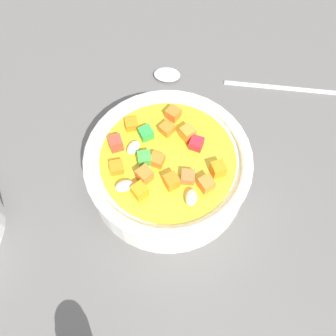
% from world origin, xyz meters
% --- Properties ---
extents(ground_plane, '(1.40, 1.40, 0.02)m').
position_xyz_m(ground_plane, '(0.00, 0.00, -0.01)').
color(ground_plane, '#565451').
extents(soup_bowl_main, '(0.17, 0.17, 0.06)m').
position_xyz_m(soup_bowl_main, '(0.00, -0.00, 0.03)').
color(soup_bowl_main, white).
rests_on(soup_bowl_main, ground_plane).
extents(spoon, '(0.14, 0.21, 0.01)m').
position_xyz_m(spoon, '(-0.11, 0.11, 0.00)').
color(spoon, silver).
rests_on(spoon, ground_plane).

